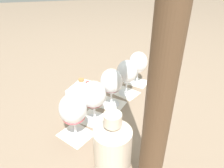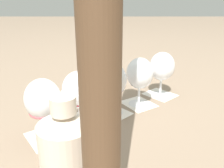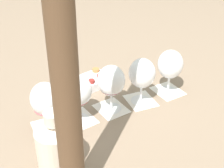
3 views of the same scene
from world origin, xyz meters
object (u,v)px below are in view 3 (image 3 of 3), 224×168
object	(u,v)px
wine_glass_3	(142,75)
umbrella_pole	(60,21)
wine_glass_2	(112,82)
wine_glass_0	(45,101)
snack_dish	(91,81)
wine_glass_1	(77,93)
wine_glass_4	(170,66)
ceramic_vase	(56,146)

from	to	relation	value
wine_glass_3	umbrella_pole	xyz separation A→B (m)	(-0.12, -0.48, 0.38)
wine_glass_2	wine_glass_3	bearing A→B (deg)	34.79
wine_glass_2	wine_glass_0	bearing A→B (deg)	-140.37
snack_dish	wine_glass_1	bearing A→B (deg)	-86.94
wine_glass_2	wine_glass_3	distance (m)	0.12
wine_glass_4	wine_glass_3	bearing A→B (deg)	-137.81
wine_glass_2	wine_glass_4	distance (m)	0.25
wine_glass_0	wine_glass_4	size ratio (longest dim) A/B	1.00
wine_glass_1	ceramic_vase	bearing A→B (deg)	-88.89
wine_glass_1	umbrella_pole	size ratio (longest dim) A/B	0.18
wine_glass_0	umbrella_pole	size ratio (longest dim) A/B	0.18
wine_glass_1	umbrella_pole	world-z (taller)	umbrella_pole
wine_glass_3	umbrella_pole	distance (m)	0.63
umbrella_pole	snack_dish	bearing A→B (deg)	99.47
wine_glass_2	wine_glass_3	size ratio (longest dim) A/B	1.00
wine_glass_0	snack_dish	xyz separation A→B (m)	(0.07, 0.29, -0.09)
umbrella_pole	ceramic_vase	bearing A→B (deg)	129.06
wine_glass_3	umbrella_pole	bearing A→B (deg)	-103.41
wine_glass_2	umbrella_pole	xyz separation A→B (m)	(-0.02, -0.42, 0.38)
wine_glass_1	umbrella_pole	bearing A→B (deg)	-76.22
wine_glass_0	wine_glass_1	bearing A→B (deg)	37.34
ceramic_vase	umbrella_pole	size ratio (longest dim) A/B	0.20
ceramic_vase	snack_dish	xyz separation A→B (m)	(-0.02, 0.46, -0.07)
wine_glass_4	ceramic_vase	size ratio (longest dim) A/B	0.87
wine_glass_3	wine_glass_4	xyz separation A→B (m)	(0.10, 0.09, 0.00)
wine_glass_0	ceramic_vase	world-z (taller)	ceramic_vase
wine_glass_0	wine_glass_3	size ratio (longest dim) A/B	1.00
wine_glass_2	snack_dish	distance (m)	0.20
wine_glass_1	wine_glass_4	size ratio (longest dim) A/B	1.00
snack_dish	wine_glass_4	bearing A→B (deg)	2.75
wine_glass_3	wine_glass_4	size ratio (longest dim) A/B	1.00
wine_glass_4	wine_glass_1	bearing A→B (deg)	-140.33
wine_glass_4	umbrella_pole	distance (m)	0.72
wine_glass_2	wine_glass_4	bearing A→B (deg)	38.68
wine_glass_3	ceramic_vase	world-z (taller)	ceramic_vase
wine_glass_3	ceramic_vase	xyz separation A→B (m)	(-0.19, -0.39, -0.03)
wine_glass_0	wine_glass_1	distance (m)	0.11
wine_glass_3	wine_glass_4	distance (m)	0.13
snack_dish	wine_glass_0	bearing A→B (deg)	-104.25
wine_glass_1	snack_dish	size ratio (longest dim) A/B	0.99
wine_glass_3	ceramic_vase	bearing A→B (deg)	-116.14
wine_glass_2	umbrella_pole	size ratio (longest dim) A/B	0.18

